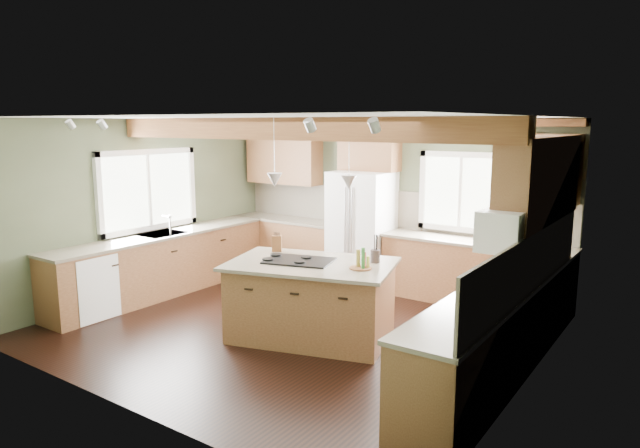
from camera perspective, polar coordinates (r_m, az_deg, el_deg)
The scene contains 37 objects.
floor at distance 7.28m, azimuth -2.53°, elevation -10.32°, with size 5.60×5.60×0.00m, color black.
ceiling at distance 6.83m, azimuth -2.71°, elevation 10.59°, with size 5.60×5.60×0.00m, color silver.
wall_back at distance 9.02m, azimuth 7.08°, elevation 2.13°, with size 5.60×5.60×0.00m, color #424B35.
wall_left at distance 8.90m, azimuth -17.09°, elevation 1.65°, with size 5.00×5.00×0.00m, color #424B35.
wall_right at distance 5.72m, azimuth 20.31°, elevation -3.06°, with size 5.00×5.00×0.00m, color #424B35.
ceiling_beam at distance 6.72m, azimuth -3.38°, elevation 9.49°, with size 5.55×0.26×0.26m, color brown.
soffit_trim at distance 8.85m, azimuth 6.95°, elevation 10.03°, with size 5.55×0.20×0.10m, color brown.
backsplash_back at distance 9.02m, azimuth 7.02°, elevation 1.55°, with size 5.58×0.03×0.58m, color brown.
backsplash_right at distance 5.79m, azimuth 20.23°, elevation -3.82°, with size 0.03×3.70×0.58m, color brown.
base_cab_back_left at distance 9.89m, azimuth -3.07°, elevation -2.18°, with size 2.02×0.60×0.88m, color brown.
counter_back_left at distance 9.80m, azimuth -3.10°, elevation 0.45°, with size 2.06×0.64×0.04m, color #4A4136.
base_cab_back_right at distance 8.34m, azimuth 15.09°, elevation -4.85°, with size 2.62×0.60×0.88m, color brown.
counter_back_right at distance 8.23m, azimuth 15.24°, elevation -1.75°, with size 2.66×0.64×0.04m, color #4A4136.
base_cab_left at distance 8.86m, azimuth -15.35°, elevation -3.97°, with size 0.60×3.70×0.88m, color brown.
counter_left at distance 8.77m, azimuth -15.49°, elevation -1.05°, with size 0.64×3.74×0.04m, color #4A4136.
base_cab_right at distance 6.08m, azimuth 17.15°, elevation -10.56°, with size 0.60×3.70×0.88m, color brown.
counter_right at distance 5.94m, azimuth 17.38°, elevation -6.40°, with size 0.64×3.74×0.04m, color #4A4136.
upper_cab_back_left at distance 9.90m, azimuth -3.63°, elevation 6.67°, with size 1.40×0.35×0.90m, color brown.
upper_cab_over_fridge at distance 8.94m, azimuth 4.95°, elevation 7.56°, with size 0.96×0.35×0.70m, color brown.
upper_cab_right at distance 6.52m, azimuth 21.19°, elevation 4.23°, with size 0.35×2.20×0.90m, color brown.
upper_cab_back_corner at distance 7.98m, azimuth 21.39°, elevation 5.17°, with size 0.90×0.35×0.90m, color brown.
window_left at distance 8.88m, azimuth -16.84°, elevation 3.27°, with size 0.04×1.60×1.05m, color white.
window_back at distance 8.51m, azimuth 13.93°, elevation 3.12°, with size 1.10×0.04×1.00m, color white.
sink at distance 8.76m, azimuth -15.49°, elevation -1.02°, with size 0.50×0.65×0.03m, color #262628.
faucet at distance 8.60m, azimuth -14.76°, elevation -0.21°, with size 0.02×0.02×0.28m, color #B2B2B7.
dishwasher at distance 8.12m, azimuth -22.36°, elevation -5.74°, with size 0.60×0.60×0.84m, color white.
oven at distance 4.96m, azimuth 12.24°, elevation -15.34°, with size 0.60×0.72×0.84m, color white.
microwave at distance 5.68m, azimuth 18.19°, elevation -0.45°, with size 0.40×0.70×0.38m, color white.
pendant_left at distance 6.71m, azimuth -4.56°, elevation 4.42°, with size 0.18×0.18×0.16m, color #B2B2B7.
pendant_right at distance 6.41m, azimuth 2.89°, elevation 4.18°, with size 0.18×0.18×0.16m, color #B2B2B7.
refrigerator at distance 8.91m, azimuth 4.17°, elevation -0.54°, with size 0.90×0.74×1.80m, color white.
island at distance 6.84m, azimuth -0.88°, elevation -7.77°, with size 1.80×1.10×0.88m, color brown.
island_top at distance 6.72m, azimuth -0.89°, elevation -4.03°, with size 1.92×1.22×0.04m, color #4A4136.
cooktop at distance 6.76m, azimuth -2.10°, elevation -3.69°, with size 0.78×0.52×0.02m, color black.
knife_block at distance 7.29m, azimuth -4.34°, elevation -1.95°, with size 0.12×0.09×0.20m, color brown.
utensil_crock at distance 6.73m, azimuth 5.54°, elevation -3.21°, with size 0.11×0.11×0.15m, color #362F2B.
bottle_tray at distance 6.42m, azimuth 4.10°, elevation -3.46°, with size 0.26×0.26×0.24m, color brown, non-canonical shape.
Camera 1 is at (4.15, -5.42, 2.54)m, focal length 32.00 mm.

